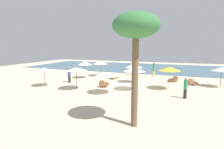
% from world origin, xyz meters
% --- Properties ---
extents(ground_plane, '(60.00, 60.00, 0.00)m').
position_xyz_m(ground_plane, '(0.00, 0.00, 0.00)').
color(ground_plane, beige).
extents(ocean_water, '(48.00, 16.00, 0.06)m').
position_xyz_m(ocean_water, '(0.00, 17.00, 0.03)').
color(ocean_water, '#476B7F').
rests_on(ocean_water, ground_plane).
extents(umbrella_0, '(2.09, 2.09, 2.25)m').
position_xyz_m(umbrella_0, '(-5.08, 4.96, 2.00)').
color(umbrella_0, brown).
rests_on(umbrella_0, ground_plane).
extents(umbrella_1, '(2.19, 2.19, 2.23)m').
position_xyz_m(umbrella_1, '(-4.02, -3.12, 2.07)').
color(umbrella_1, brown).
rests_on(umbrella_1, ground_plane).
extents(umbrella_2, '(2.14, 2.14, 1.99)m').
position_xyz_m(umbrella_2, '(-0.62, -3.49, 1.82)').
color(umbrella_2, olive).
rests_on(umbrella_2, ground_plane).
extents(umbrella_3, '(1.97, 1.97, 2.14)m').
position_xyz_m(umbrella_3, '(9.60, 3.09, 1.94)').
color(umbrella_3, brown).
rests_on(umbrella_3, ground_plane).
extents(umbrella_4, '(1.94, 1.94, 2.30)m').
position_xyz_m(umbrella_4, '(-6.33, 2.74, 2.05)').
color(umbrella_4, brown).
rests_on(umbrella_4, ground_plane).
extents(umbrella_5, '(2.14, 2.14, 2.19)m').
position_xyz_m(umbrella_5, '(1.43, -1.37, 2.03)').
color(umbrella_5, brown).
rests_on(umbrella_5, ground_plane).
extents(umbrella_6, '(1.83, 1.83, 2.04)m').
position_xyz_m(umbrella_6, '(-8.01, -3.07, 1.81)').
color(umbrella_6, olive).
rests_on(umbrella_6, ground_plane).
extents(umbrella_7, '(2.14, 2.14, 2.28)m').
position_xyz_m(umbrella_7, '(4.56, 0.15, 2.08)').
color(umbrella_7, olive).
rests_on(umbrella_7, ground_plane).
extents(umbrella_8, '(2.01, 2.01, 2.29)m').
position_xyz_m(umbrella_8, '(0.47, 2.18, 2.04)').
color(umbrella_8, olive).
rests_on(umbrella_8, ground_plane).
extents(lounger_0, '(0.76, 1.70, 0.74)m').
position_xyz_m(lounger_0, '(-1.98, -0.81, 0.17)').
color(lounger_0, brown).
rests_on(lounger_0, ground_plane).
extents(lounger_1, '(1.21, 1.75, 0.72)m').
position_xyz_m(lounger_1, '(4.82, 4.59, 0.18)').
color(lounger_1, brown).
rests_on(lounger_1, ground_plane).
extents(lounger_2, '(1.17, 1.76, 0.72)m').
position_xyz_m(lounger_2, '(7.02, 3.60, 0.18)').
color(lounger_2, brown).
rests_on(lounger_2, ground_plane).
extents(lounger_3, '(0.93, 1.73, 0.74)m').
position_xyz_m(lounger_3, '(-2.63, 3.79, 0.17)').
color(lounger_3, brown).
rests_on(lounger_3, ground_plane).
extents(person_0, '(0.43, 0.43, 1.90)m').
position_xyz_m(person_0, '(-1.14, 7.43, 0.96)').
color(person_0, yellow).
rests_on(person_0, ground_plane).
extents(person_1, '(0.40, 0.40, 1.92)m').
position_xyz_m(person_1, '(2.09, 7.43, 0.99)').
color(person_1, yellow).
rests_on(person_1, ground_plane).
extents(person_3, '(0.49, 0.49, 1.90)m').
position_xyz_m(person_3, '(-6.71, -0.41, 0.97)').
color(person_3, '#26262D').
rests_on(person_3, ground_plane).
extents(person_4, '(0.32, 0.32, 1.76)m').
position_xyz_m(person_4, '(6.02, -2.58, 0.90)').
color(person_4, '#26262D').
rests_on(person_4, ground_plane).
extents(palm_1, '(2.41, 2.41, 6.02)m').
position_xyz_m(palm_1, '(3.29, -9.10, 5.14)').
color(palm_1, brown).
rests_on(palm_1, ground_plane).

